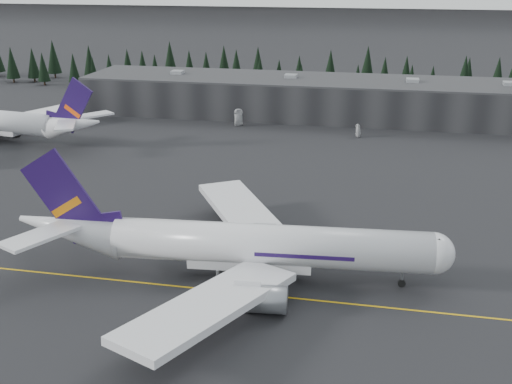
% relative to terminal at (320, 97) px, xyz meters
% --- Properties ---
extents(ground, '(1400.00, 1400.00, 0.00)m').
position_rel_terminal_xyz_m(ground, '(0.00, -125.00, -6.30)').
color(ground, black).
rests_on(ground, ground).
extents(taxiline, '(400.00, 0.40, 0.02)m').
position_rel_terminal_xyz_m(taxiline, '(0.00, -127.00, -6.29)').
color(taxiline, gold).
rests_on(taxiline, ground).
extents(terminal, '(160.00, 30.00, 12.60)m').
position_rel_terminal_xyz_m(terminal, '(0.00, 0.00, 0.00)').
color(terminal, black).
rests_on(terminal, ground).
extents(treeline, '(360.00, 20.00, 15.00)m').
position_rel_terminal_xyz_m(treeline, '(0.00, 37.00, 1.20)').
color(treeline, black).
rests_on(treeline, ground).
extents(jet_main, '(71.61, 65.89, 21.05)m').
position_rel_terminal_xyz_m(jet_main, '(-0.44, -121.94, -0.36)').
color(jet_main, silver).
rests_on(jet_main, ground).
extents(gse_vehicle_a, '(4.62, 6.18, 1.56)m').
position_rel_terminal_xyz_m(gse_vehicle_a, '(-23.58, -19.77, -5.52)').
color(gse_vehicle_a, silver).
rests_on(gse_vehicle_a, ground).
extents(gse_vehicle_b, '(4.17, 3.47, 1.34)m').
position_rel_terminal_xyz_m(gse_vehicle_b, '(14.68, -26.11, -5.63)').
color(gse_vehicle_b, silver).
rests_on(gse_vehicle_b, ground).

